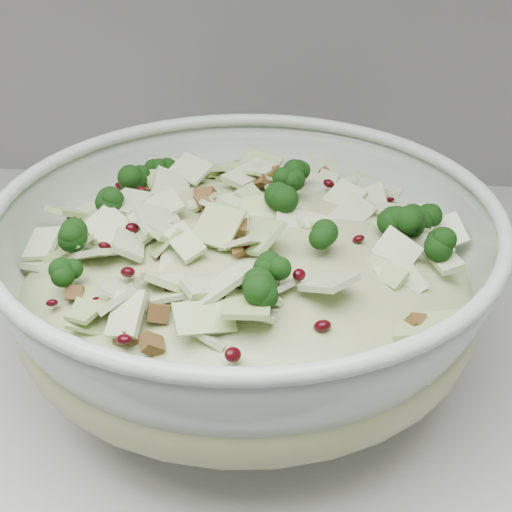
{
  "coord_description": "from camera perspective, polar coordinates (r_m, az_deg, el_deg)",
  "views": [
    {
      "loc": [
        -0.58,
        1.14,
        1.3
      ],
      "look_at": [
        -0.62,
        1.6,
        1.01
      ],
      "focal_mm": 50.0,
      "sensor_mm": 36.0,
      "label": 1
    }
  ],
  "objects": [
    {
      "name": "mixing_bowl",
      "position": [
        0.57,
        -0.75,
        -2.46
      ],
      "size": [
        0.51,
        0.51,
        0.15
      ],
      "rotation": [
        0.0,
        0.0,
        0.42
      ],
      "color": "#B0C2B4",
      "rests_on": "counter"
    },
    {
      "name": "salad",
      "position": [
        0.55,
        -0.77,
        -0.31
      ],
      "size": [
        0.44,
        0.44,
        0.16
      ],
      "rotation": [
        0.0,
        0.0,
        0.26
      ],
      "color": "tan",
      "rests_on": "mixing_bowl"
    }
  ]
}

